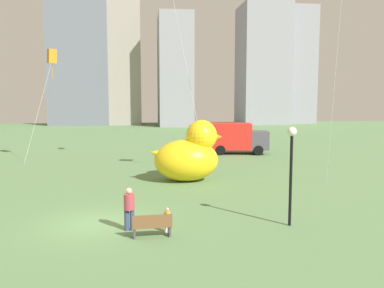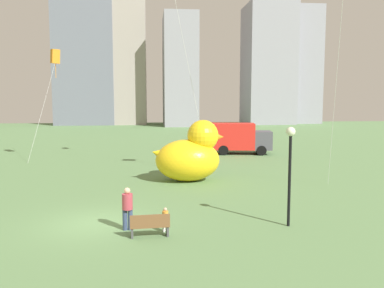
# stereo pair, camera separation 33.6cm
# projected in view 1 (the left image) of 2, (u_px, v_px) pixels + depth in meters

# --- Properties ---
(ground_plane) EXTENTS (140.00, 140.00, 0.00)m
(ground_plane) POSITION_uv_depth(u_px,v_px,m) (97.00, 224.00, 17.19)
(ground_plane) COLOR #5E8451
(park_bench) EXTENTS (1.52, 0.55, 0.90)m
(park_bench) POSITION_uv_depth(u_px,v_px,m) (152.00, 225.00, 15.46)
(park_bench) COLOR brown
(park_bench) RESTS_ON ground
(person_adult) EXTENTS (0.42, 0.42, 1.71)m
(person_adult) POSITION_uv_depth(u_px,v_px,m) (129.00, 207.00, 16.25)
(person_adult) COLOR #38476B
(person_adult) RESTS_ON ground
(person_child) EXTENTS (0.24, 0.24, 0.97)m
(person_child) POSITION_uv_depth(u_px,v_px,m) (167.00, 219.00, 16.09)
(person_child) COLOR silver
(person_child) RESTS_ON ground
(giant_inflatable_duck) EXTENTS (4.65, 2.98, 3.85)m
(giant_inflatable_duck) POSITION_uv_depth(u_px,v_px,m) (189.00, 155.00, 25.88)
(giant_inflatable_duck) COLOR yellow
(giant_inflatable_duck) RESTS_ON ground
(lamppost) EXTENTS (0.38, 0.38, 4.07)m
(lamppost) POSITION_uv_depth(u_px,v_px,m) (291.00, 156.00, 16.65)
(lamppost) COLOR black
(lamppost) RESTS_ON ground
(box_truck) EXTENTS (5.91, 3.16, 2.85)m
(box_truck) POSITION_uv_depth(u_px,v_px,m) (236.00, 138.00, 38.50)
(box_truck) COLOR red
(box_truck) RESTS_ON ground
(city_skyline) EXTENTS (52.25, 18.34, 39.47)m
(city_skyline) POSITION_uv_depth(u_px,v_px,m) (171.00, 47.00, 81.70)
(city_skyline) COLOR slate
(city_skyline) RESTS_ON ground
(kite_orange) EXTENTS (2.81, 2.82, 9.07)m
(kite_orange) POSITION_uv_depth(u_px,v_px,m) (52.00, 57.00, 32.61)
(kite_orange) COLOR silver
(kite_orange) RESTS_ON ground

